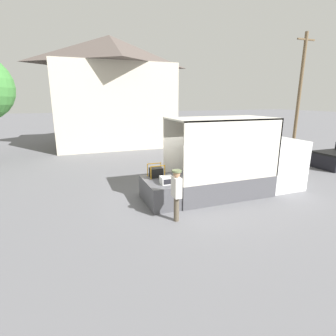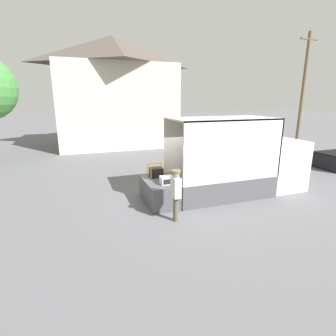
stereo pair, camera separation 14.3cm
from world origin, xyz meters
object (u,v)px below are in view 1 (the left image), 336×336
Objects in this scene: utility_pole at (300,90)px; box_truck at (246,170)px; microwave at (167,180)px; worker_person at (177,190)px; portable_generator at (157,172)px.

box_truck is at bearing -143.46° from utility_pole.
worker_person reaches higher than microwave.
utility_pole is (11.51, 8.53, 3.90)m from box_truck.
box_truck reaches higher than portable_generator.
portable_generator is at bearing 94.38° from microwave.
box_truck is 13.20× the size of microwave.
utility_pole is (15.62, 10.29, 3.75)m from worker_person.
microwave is 1.30m from worker_person.
portable_generator reaches higher than microwave.
worker_person is 0.19× the size of utility_pole.
box_truck is 0.66× the size of utility_pole.
portable_generator is 17.89m from utility_pole.
microwave is 0.05× the size of utility_pole.
utility_pole reaches higher than microwave.
worker_person is at bearing -91.08° from portable_generator.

